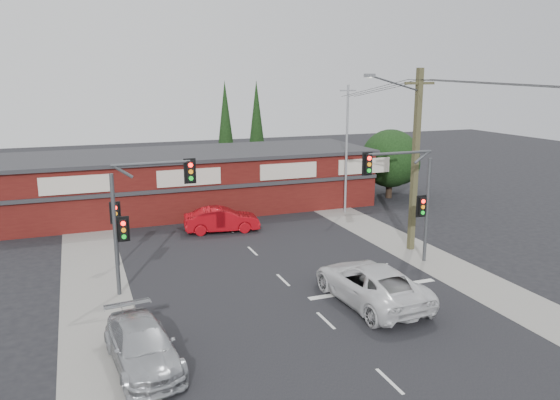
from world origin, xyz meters
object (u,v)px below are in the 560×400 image
object	(u,v)px
white_suv	(370,283)
silver_suv	(142,346)
utility_pole	(414,155)
red_sedan	(222,220)
shop_building	(192,180)

from	to	relation	value
white_suv	silver_suv	size ratio (longest dim) A/B	1.25
silver_suv	utility_pole	xyz separation A→B (m)	(15.62, 7.65, 4.68)
silver_suv	utility_pole	bearing A→B (deg)	20.26
white_suv	utility_pole	bearing A→B (deg)	-138.41
silver_suv	red_sedan	distance (m)	16.35
silver_suv	white_suv	bearing A→B (deg)	5.39
red_sedan	shop_building	xyz separation A→B (m)	(-0.42, 6.72, 1.37)
white_suv	red_sedan	bearing A→B (deg)	-79.30
silver_suv	utility_pole	distance (m)	18.01
white_suv	red_sedan	xyz separation A→B (m)	(-3.17, 12.97, -0.09)
silver_suv	red_sedan	xyz separation A→B (m)	(6.69, 14.92, 0.05)
shop_building	utility_pole	distance (m)	17.15
white_suv	red_sedan	size ratio (longest dim) A/B	1.33
red_sedan	utility_pole	size ratio (longest dim) A/B	0.47
white_suv	silver_suv	xyz separation A→B (m)	(-9.86, -1.95, -0.14)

